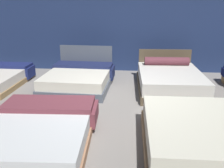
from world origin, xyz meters
name	(u,v)px	position (x,y,z in m)	size (l,w,h in m)	color
ground_plane	(121,111)	(0.00, 0.00, -0.01)	(18.00, 18.00, 0.02)	gray
showroom_back_wall	(128,15)	(0.00, 3.24, 1.75)	(18.00, 0.06, 3.50)	navy
bed_1	(40,131)	(-1.21, -1.37, 0.20)	(1.74, 2.16, 0.45)	#95694C
bed_2	(196,137)	(1.18, -1.43, 0.25)	(1.56, 2.04, 0.51)	#8F6F4E
bed_5	(79,78)	(-1.19, 1.40, 0.23)	(1.71, 1.99, 0.95)	#4B5360
bed_6	(170,80)	(1.13, 1.42, 0.25)	(1.64, 2.23, 0.85)	brown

